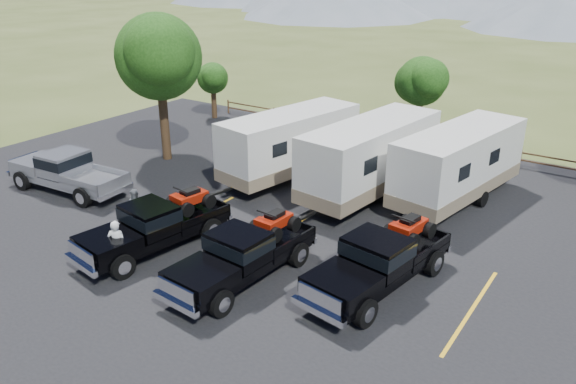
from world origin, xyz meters
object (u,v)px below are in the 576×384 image
Objects in this scene: person_a at (117,245)px; person_b at (136,208)px; pickup_silver at (67,172)px; trailer_left at (290,144)px; trailer_center at (371,158)px; rig_left at (156,225)px; trailer_right at (459,165)px; rig_right at (381,259)px; tree_big_nw at (158,57)px; rig_center at (244,253)px.

person_b is (-2.10, 2.74, -0.13)m from person_a.
trailer_left is at bearing 129.43° from pickup_silver.
trailer_center reaches higher than person_a.
rig_left is 0.66× the size of trailer_right.
trailer_left is 0.99× the size of trailer_right.
person_a is at bearing -144.45° from rig_right.
person_a is (7.65, -3.50, -0.06)m from pickup_silver.
pickup_silver is at bearing -125.10° from trailer_left.
rig_left is at bearing -155.54° from rig_right.
trailer_right reaches higher than trailer_left.
tree_big_nw reaches higher than rig_right.
rig_right reaches higher than pickup_silver.
trailer_center reaches higher than trailer_right.
tree_big_nw is at bearing 171.92° from pickup_silver.
trailer_center is at bearing 73.51° from rig_left.
tree_big_nw reaches higher than pickup_silver.
rig_left is 0.67× the size of trailer_left.
rig_left reaches higher than rig_center.
trailer_center is at bearing 7.52° from tree_big_nw.
rig_center is 4.57m from person_a.
trailer_center is (0.24, 9.05, 0.84)m from rig_center.
trailer_center is at bearing -138.34° from person_a.
rig_right is 15.87m from pickup_silver.
trailer_left reaches higher than rig_center.
tree_big_nw is at bearing -79.37° from person_a.
pickup_silver is at bearing 176.58° from rig_left.
person_b is at bearing -163.47° from rig_right.
rig_left is 10.21m from trailer_center.
trailer_right is (-0.28, 8.50, 0.74)m from rig_right.
trailer_right is 14.94m from person_a.
person_a is 3.45m from person_b.
tree_big_nw is at bearing 150.86° from rig_center.
trailer_left is (7.31, 1.40, -3.81)m from tree_big_nw.
rig_left is 1.02× the size of rig_center.
person_a is (-0.02, -1.84, -0.06)m from rig_left.
trailer_center is 6.28× the size of person_b.
person_a is (7.27, -9.51, -4.62)m from tree_big_nw.
person_b is at bearing -52.62° from tree_big_nw.
rig_right is (15.48, -5.37, -4.54)m from tree_big_nw.
person_b is (-6.46, -8.31, -1.02)m from trailer_center.
rig_center is at bearing -84.62° from trailer_center.
pickup_silver reaches higher than person_a.
trailer_right is 5.19× the size of person_a.
trailer_left is (-8.17, 6.77, 0.72)m from rig_right.
rig_left is at bearing -116.32° from trailer_right.
rig_right is 4.09× the size of person_b.
rig_right is at bearing 87.79° from pickup_silver.
rig_center is 3.34× the size of person_a.
trailer_center reaches higher than pickup_silver.
trailer_left is at bearing -171.24° from trailer_center.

